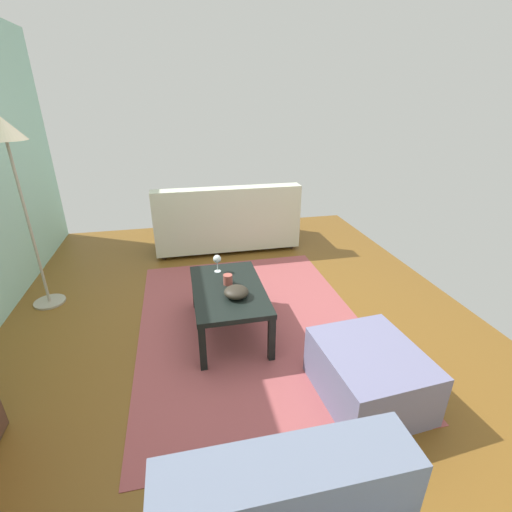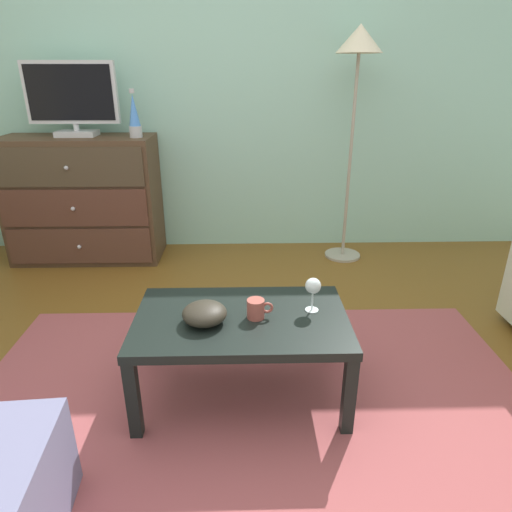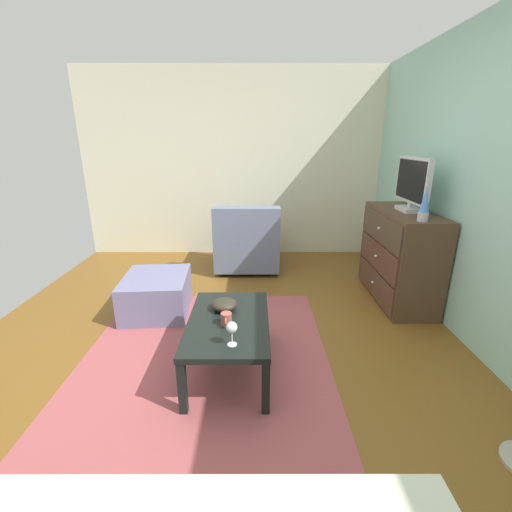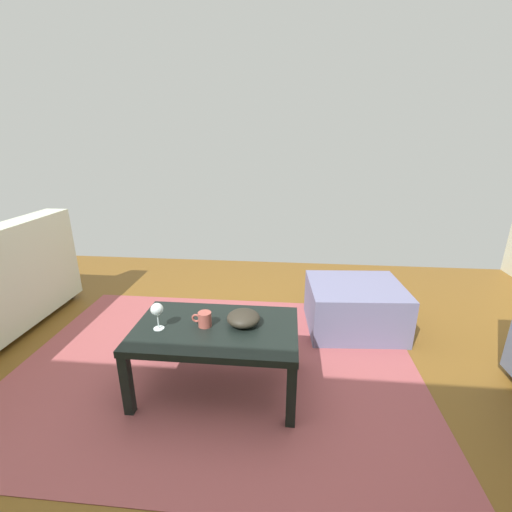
% 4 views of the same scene
% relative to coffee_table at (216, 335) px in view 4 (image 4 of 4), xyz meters
% --- Properties ---
extents(ground_plane, '(5.93, 4.45, 0.05)m').
position_rel_coffee_table_xyz_m(ground_plane, '(-0.15, -0.00, -0.38)').
color(ground_plane, brown).
extents(area_rug, '(2.60, 1.90, 0.01)m').
position_rel_coffee_table_xyz_m(area_rug, '(0.05, -0.20, -0.35)').
color(area_rug, '#A14C4F').
rests_on(area_rug, ground_plane).
extents(coffee_table, '(0.93, 0.57, 0.41)m').
position_rel_coffee_table_xyz_m(coffee_table, '(0.00, 0.00, 0.00)').
color(coffee_table, black).
rests_on(coffee_table, ground_plane).
extents(wine_glass, '(0.07, 0.07, 0.16)m').
position_rel_coffee_table_xyz_m(wine_glass, '(0.31, 0.05, 0.17)').
color(wine_glass, silver).
rests_on(wine_glass, coffee_table).
extents(mug, '(0.11, 0.08, 0.08)m').
position_rel_coffee_table_xyz_m(mug, '(0.07, -0.01, 0.09)').
color(mug, '#A74E44').
rests_on(mug, coffee_table).
extents(bowl_decorative, '(0.19, 0.19, 0.09)m').
position_rel_coffee_table_xyz_m(bowl_decorative, '(-0.16, -0.04, 0.09)').
color(bowl_decorative, '#2F2920').
rests_on(bowl_decorative, coffee_table).
extents(ottoman, '(0.74, 0.65, 0.37)m').
position_rel_coffee_table_xyz_m(ottoman, '(-0.92, -0.77, -0.17)').
color(ottoman, slate).
rests_on(ottoman, ground_plane).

